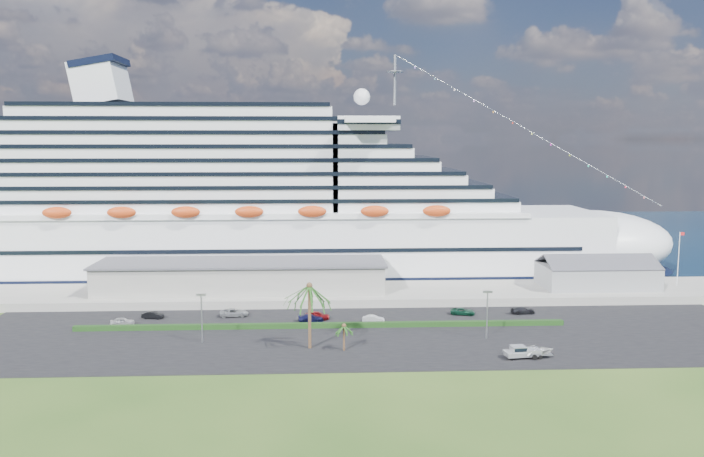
{
  "coord_description": "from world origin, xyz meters",
  "views": [
    {
      "loc": [
        -8.13,
        -104.14,
        33.78
      ],
      "look_at": [
        -1.94,
        30.0,
        16.29
      ],
      "focal_mm": 35.0,
      "sensor_mm": 36.0,
      "label": 1
    }
  ],
  "objects_px": {
    "pickup_truck": "(522,351)",
    "boat_trailer": "(536,350)",
    "cruise_ship": "(266,209)",
    "parked_car_3": "(311,318)"
  },
  "relations": [
    {
      "from": "cruise_ship",
      "to": "pickup_truck",
      "type": "distance_m",
      "value": 81.71
    },
    {
      "from": "cruise_ship",
      "to": "parked_car_3",
      "type": "relative_size",
      "value": 40.8
    },
    {
      "from": "parked_car_3",
      "to": "pickup_truck",
      "type": "relative_size",
      "value": 0.81
    },
    {
      "from": "cruise_ship",
      "to": "parked_car_3",
      "type": "xyz_separation_m",
      "value": [
        11.48,
        -43.75,
        -15.9
      ]
    },
    {
      "from": "parked_car_3",
      "to": "cruise_ship",
      "type": "bearing_deg",
      "value": 14.02
    },
    {
      "from": "parked_car_3",
      "to": "boat_trailer",
      "type": "xyz_separation_m",
      "value": [
        35.25,
        -22.74,
        0.49
      ]
    },
    {
      "from": "pickup_truck",
      "to": "boat_trailer",
      "type": "height_order",
      "value": "pickup_truck"
    },
    {
      "from": "boat_trailer",
      "to": "parked_car_3",
      "type": "bearing_deg",
      "value": 147.17
    },
    {
      "from": "cruise_ship",
      "to": "parked_car_3",
      "type": "height_order",
      "value": "cruise_ship"
    },
    {
      "from": "parked_car_3",
      "to": "pickup_truck",
      "type": "bearing_deg",
      "value": -125.63
    }
  ]
}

